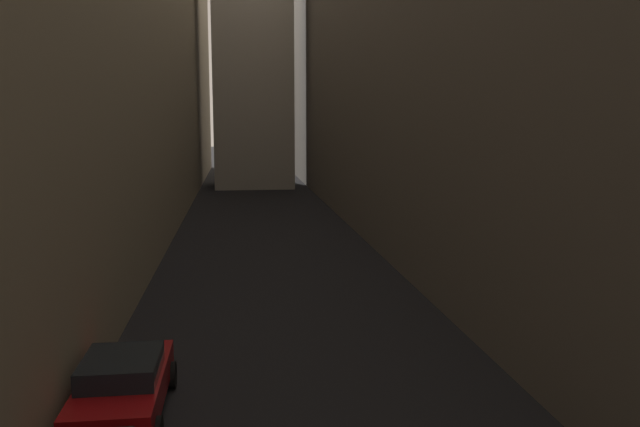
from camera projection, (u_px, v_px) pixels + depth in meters
ground_plane at (267, 232)px, 39.14m from camera, size 264.00×264.00×0.00m
building_block_left at (51, 22)px, 37.69m from camera, size 13.99×108.00×25.28m
building_block_right at (432, 51)px, 40.86m from camera, size 10.69×108.00×22.47m
parked_car_left_far at (123, 385)px, 14.64m from camera, size 2.06×4.53×1.51m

